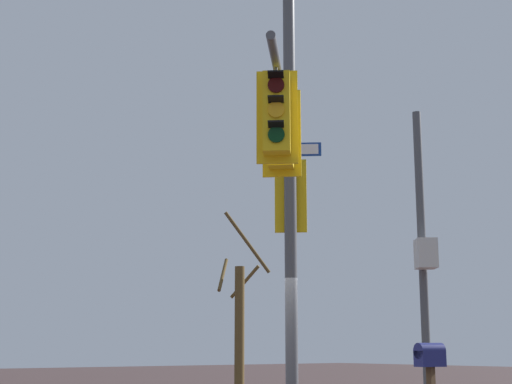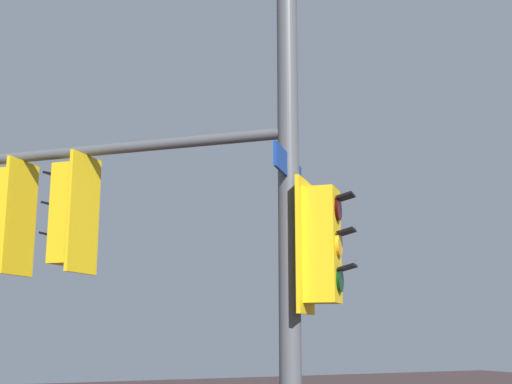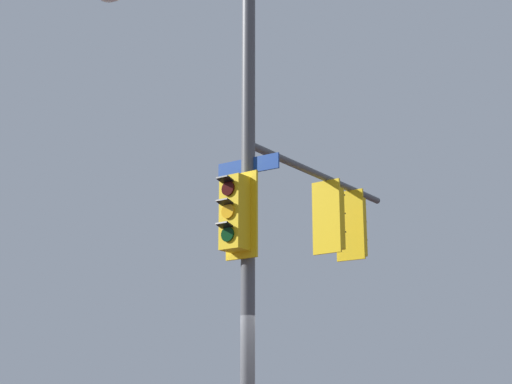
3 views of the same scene
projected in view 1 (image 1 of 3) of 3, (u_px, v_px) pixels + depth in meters
The scene contains 4 objects.
main_signal_pole_assembly at pixel (298, 131), 12.73m from camera, with size 5.66×3.70×9.38m.
secondary_pole_assembly at pixel (424, 254), 18.70m from camera, with size 0.72×0.79×7.16m.
mailbox at pixel (430, 363), 11.86m from camera, with size 0.48×0.33×1.41m.
bare_tree_across_street at pixel (239, 320), 22.50m from camera, with size 1.55×1.68×5.17m.
Camera 1 is at (-8.45, -10.33, 1.34)m, focal length 54.51 mm.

